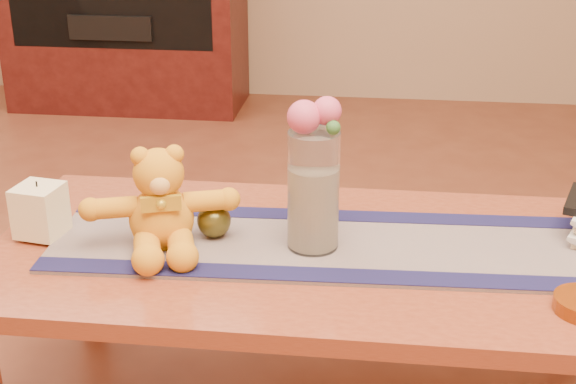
# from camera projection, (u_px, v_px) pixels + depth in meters

# --- Properties ---
(coffee_table_top) EXTENTS (1.40, 0.70, 0.04)m
(coffee_table_top) POSITION_uv_depth(u_px,v_px,m) (311.00, 256.00, 1.74)
(coffee_table_top) COLOR maroon
(coffee_table_top) RESTS_ON floor
(table_leg_bl) EXTENTS (0.07, 0.07, 0.41)m
(table_leg_bl) POSITION_uv_depth(u_px,v_px,m) (86.00, 267.00, 2.16)
(table_leg_bl) COLOR maroon
(table_leg_bl) RESTS_ON floor
(table_leg_br) EXTENTS (0.07, 0.07, 0.41)m
(table_leg_br) POSITION_uv_depth(u_px,v_px,m) (570.00, 296.00, 2.02)
(table_leg_br) COLOR maroon
(table_leg_br) RESTS_ON floor
(persian_runner) EXTENTS (1.21, 0.40, 0.01)m
(persian_runner) POSITION_uv_depth(u_px,v_px,m) (326.00, 245.00, 1.73)
(persian_runner) COLOR #191F46
(persian_runner) RESTS_ON coffee_table_top
(runner_border_near) EXTENTS (1.20, 0.11, 0.00)m
(runner_border_near) POSITION_uv_depth(u_px,v_px,m) (323.00, 275.00, 1.60)
(runner_border_near) COLOR #161541
(runner_border_near) RESTS_ON persian_runner
(runner_border_far) EXTENTS (1.20, 0.11, 0.00)m
(runner_border_far) POSITION_uv_depth(u_px,v_px,m) (328.00, 215.00, 1.86)
(runner_border_far) COLOR #161541
(runner_border_far) RESTS_ON persian_runner
(teddy_bear) EXTENTS (0.38, 0.34, 0.21)m
(teddy_bear) POSITION_uv_depth(u_px,v_px,m) (160.00, 199.00, 1.69)
(teddy_bear) COLOR orange
(teddy_bear) RESTS_ON persian_runner
(pillar_candle) EXTENTS (0.11, 0.11, 0.11)m
(pillar_candle) POSITION_uv_depth(u_px,v_px,m) (40.00, 210.00, 1.75)
(pillar_candle) COLOR #FFF1BB
(pillar_candle) RESTS_ON persian_runner
(candle_wick) EXTENTS (0.00, 0.00, 0.01)m
(candle_wick) POSITION_uv_depth(u_px,v_px,m) (37.00, 184.00, 1.73)
(candle_wick) COLOR black
(candle_wick) RESTS_ON pillar_candle
(glass_vase) EXTENTS (0.11, 0.11, 0.26)m
(glass_vase) POSITION_uv_depth(u_px,v_px,m) (313.00, 191.00, 1.67)
(glass_vase) COLOR silver
(glass_vase) RESTS_ON persian_runner
(potpourri_fill) EXTENTS (0.09, 0.09, 0.18)m
(potpourri_fill) POSITION_uv_depth(u_px,v_px,m) (313.00, 208.00, 1.68)
(potpourri_fill) COLOR beige
(potpourri_fill) RESTS_ON glass_vase
(rose_left) EXTENTS (0.07, 0.07, 0.07)m
(rose_left) POSITION_uv_depth(u_px,v_px,m) (304.00, 117.00, 1.60)
(rose_left) COLOR #D34A70
(rose_left) RESTS_ON glass_vase
(rose_right) EXTENTS (0.06, 0.06, 0.06)m
(rose_right) POSITION_uv_depth(u_px,v_px,m) (327.00, 111.00, 1.60)
(rose_right) COLOR #D34A70
(rose_right) RESTS_ON glass_vase
(blue_flower_back) EXTENTS (0.04, 0.04, 0.04)m
(blue_flower_back) POSITION_uv_depth(u_px,v_px,m) (321.00, 114.00, 1.64)
(blue_flower_back) COLOR #4E54A9
(blue_flower_back) RESTS_ON glass_vase
(blue_flower_side) EXTENTS (0.04, 0.04, 0.04)m
(blue_flower_side) POSITION_uv_depth(u_px,v_px,m) (301.00, 119.00, 1.63)
(blue_flower_side) COLOR #4E54A9
(blue_flower_side) RESTS_ON glass_vase
(leaf_sprig) EXTENTS (0.03, 0.03, 0.03)m
(leaf_sprig) POSITION_uv_depth(u_px,v_px,m) (333.00, 128.00, 1.59)
(leaf_sprig) COLOR #33662D
(leaf_sprig) RESTS_ON glass_vase
(bronze_ball) EXTENTS (0.10, 0.10, 0.08)m
(bronze_ball) POSITION_uv_depth(u_px,v_px,m) (214.00, 221.00, 1.75)
(bronze_ball) COLOR #494518
(bronze_ball) RESTS_ON persian_runner
(book_bottom) EXTENTS (0.22, 0.26, 0.02)m
(book_bottom) POSITION_uv_depth(u_px,v_px,m) (575.00, 228.00, 1.80)
(book_bottom) COLOR #F5E6BD
(book_bottom) RESTS_ON coffee_table_top
(book_upper) EXTENTS (0.21, 0.25, 0.02)m
(book_upper) POSITION_uv_depth(u_px,v_px,m) (574.00, 212.00, 1.79)
(book_upper) COLOR #F5E6BD
(book_upper) RESTS_ON book_lower
(media_cabinet) EXTENTS (1.20, 0.50, 1.10)m
(media_cabinet) POSITION_uv_depth(u_px,v_px,m) (125.00, 1.00, 4.09)
(media_cabinet) COLOR black
(media_cabinet) RESTS_ON floor
(stereo_lower) EXTENTS (0.42, 0.28, 0.12)m
(stereo_lower) POSITION_uv_depth(u_px,v_px,m) (118.00, 23.00, 4.00)
(stereo_lower) COLOR black
(stereo_lower) RESTS_ON media_cabinet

